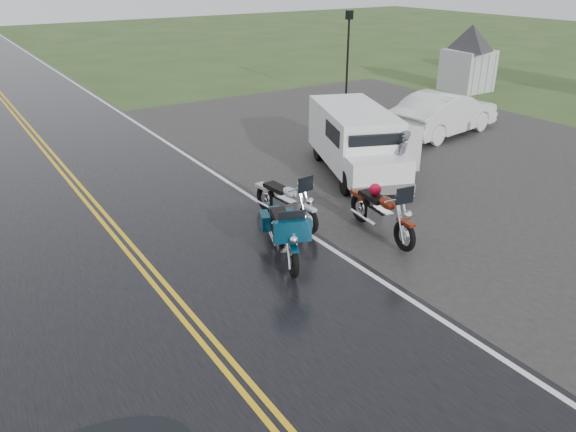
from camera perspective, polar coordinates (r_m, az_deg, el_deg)
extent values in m
plane|color=#2D471E|center=(9.71, -7.65, -13.26)|extent=(120.00, 120.00, 0.00)
cube|color=black|center=(18.32, -21.51, 3.87)|extent=(8.00, 100.00, 0.04)
cube|color=black|center=(19.47, 15.70, 5.81)|extent=(14.00, 24.00, 0.03)
imported|color=#48484D|center=(15.93, 11.37, 5.44)|extent=(0.76, 0.71, 1.74)
imported|color=silver|center=(21.95, 15.63, 9.97)|extent=(4.99, 2.38, 1.58)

